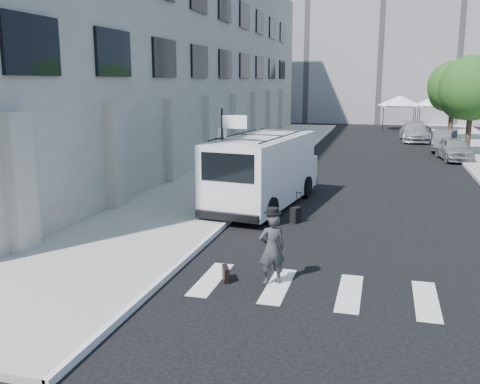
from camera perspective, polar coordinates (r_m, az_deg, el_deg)
The scene contains 16 objects.
ground at distance 15.24m, azimuth 4.03°, elevation -5.69°, with size 120.00×120.00×0.00m, color black.
sidewalk_left at distance 31.40m, azimuth 2.05°, elevation 3.58°, with size 4.50×48.00×0.15m, color gray.
building_left at distance 35.31m, azimuth -9.00°, elevation 14.01°, with size 10.00×44.00×12.00m, color gray.
building_far at distance 64.77m, azimuth 15.09°, elevation 18.48°, with size 22.00×12.00×25.00m, color slate.
sign_pole at distance 18.31m, azimuth -1.21°, elevation 5.79°, with size 1.03×0.07×3.50m.
tree_near at distance 34.76m, azimuth 23.30°, elevation 9.90°, with size 3.80×3.83×6.03m.
tree_far at distance 43.69m, azimuth 21.68°, elevation 10.23°, with size 3.80×3.83×6.03m.
tent_left at distance 52.33m, azimuth 16.66°, elevation 9.31°, with size 4.00×4.00×3.20m.
tent_right at distance 53.00m, azimuth 20.15°, elevation 9.11°, with size 4.00×4.00×3.20m.
businessman at distance 12.21m, azimuth 3.44°, elevation -6.07°, with size 0.61×0.40×1.67m, color #343436.
briefcase at distance 12.57m, azimuth -1.53°, elevation -8.71°, with size 0.12×0.44×0.34m, color black.
suitcase at distance 17.56m, azimuth 5.96°, elevation -2.45°, with size 0.35×0.42×1.00m.
cargo_van at distance 19.74m, azimuth 2.56°, elevation 2.33°, with size 3.13×7.12×2.57m.
parked_car_a at distance 33.51m, azimuth 21.90°, elevation 4.28°, with size 1.57×3.91×1.33m, color #919398.
parked_car_b at distance 37.70m, azimuth 21.02°, elevation 5.13°, with size 1.45×4.16×1.37m, color #4C4E53.
parked_car_c at distance 43.03m, azimuth 18.12°, elevation 6.11°, with size 2.01×4.94×1.43m, color #989CA0.
Camera 1 is at (2.74, -14.28, 4.59)m, focal length 40.00 mm.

